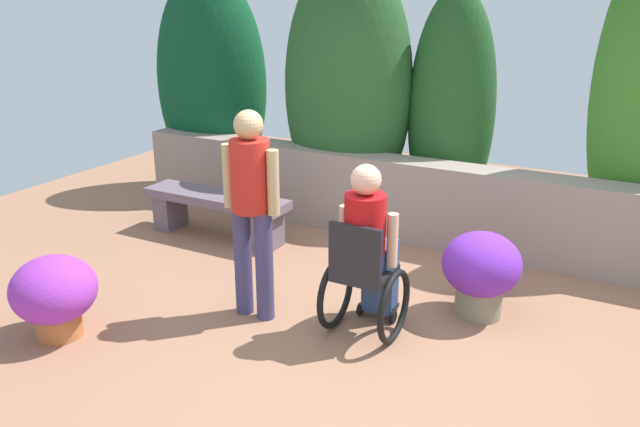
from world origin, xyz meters
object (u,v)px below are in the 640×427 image
object	(u,v)px
person_in_wheelchair	(367,256)
flower_pot_red_accent	(481,270)
stone_bench	(216,208)
person_standing_companion	(251,202)
flower_pot_small_foreground	(54,294)

from	to	relation	value
person_in_wheelchair	flower_pot_red_accent	distance (m)	0.98
stone_bench	person_standing_companion	size ratio (longest dim) A/B	0.98
stone_bench	flower_pot_small_foreground	size ratio (longest dim) A/B	2.55
person_in_wheelchair	person_standing_companion	distance (m)	0.96
stone_bench	flower_pot_red_accent	xyz separation A→B (m)	(2.87, -0.39, 0.07)
person_in_wheelchair	person_standing_companion	bearing A→B (deg)	-165.39
stone_bench	flower_pot_small_foreground	distance (m)	2.21
stone_bench	flower_pot_small_foreground	xyz separation A→B (m)	(0.18, -2.21, 0.03)
stone_bench	person_standing_companion	bearing A→B (deg)	-45.99
stone_bench	flower_pot_red_accent	world-z (taller)	flower_pot_red_accent
person_in_wheelchair	flower_pot_red_accent	size ratio (longest dim) A/B	1.91
stone_bench	person_standing_companion	world-z (taller)	person_standing_companion
stone_bench	person_in_wheelchair	xyz separation A→B (m)	(2.18, -1.05, 0.30)
stone_bench	person_standing_companion	distance (m)	1.90
flower_pot_red_accent	person_standing_companion	bearing A→B (deg)	-151.84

